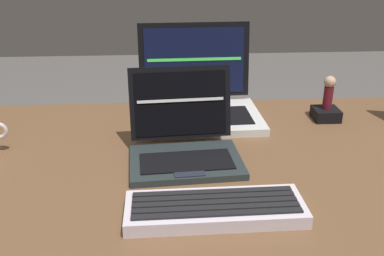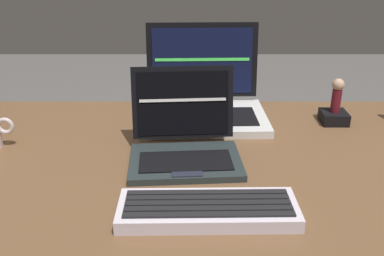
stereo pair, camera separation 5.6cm
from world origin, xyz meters
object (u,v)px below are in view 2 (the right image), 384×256
object	(u,v)px
figurine	(337,94)
external_keyboard	(208,209)
laptop_front	(184,143)
figurine_stand	(334,117)
laptop_rear	(203,101)

from	to	relation	value
figurine	external_keyboard	bearing A→B (deg)	-129.39
laptop_front	figurine_stand	xyz separation A→B (m)	(0.42, 0.22, -0.03)
laptop_rear	figurine_stand	size ratio (longest dim) A/B	5.01
laptop_front	figurine	bearing A→B (deg)	27.66
laptop_rear	figurine_stand	world-z (taller)	laptop_rear
laptop_front	external_keyboard	world-z (taller)	laptop_front
laptop_front	figurine_stand	bearing A→B (deg)	27.66
laptop_front	figurine_stand	distance (m)	0.47
laptop_rear	figurine	xyz separation A→B (m)	(0.37, -0.05, 0.04)
figurine	figurine_stand	bearing A→B (deg)	0.00
laptop_front	laptop_rear	world-z (taller)	laptop_rear
figurine_stand	figurine	distance (m)	0.07
laptop_rear	figurine_stand	bearing A→B (deg)	-7.02
laptop_front	figurine	xyz separation A→B (m)	(0.42, 0.22, 0.05)
laptop_rear	figurine	size ratio (longest dim) A/B	3.70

